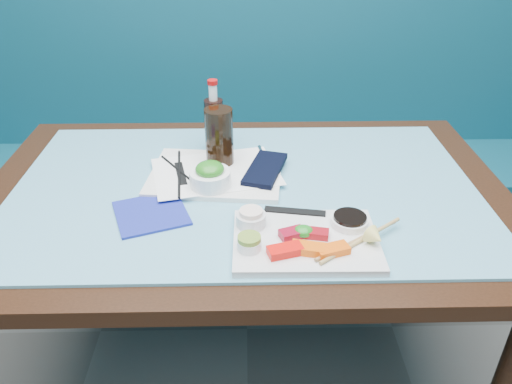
{
  "coord_description": "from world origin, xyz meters",
  "views": [
    {
      "loc": [
        0.0,
        0.31,
        1.43
      ],
      "look_at": [
        0.03,
        1.35,
        0.8
      ],
      "focal_mm": 35.0,
      "sensor_mm": 36.0,
      "label": 1
    }
  ],
  "objects_px": {
    "booth_bench": "(245,165)",
    "blue_napkin": "(151,213)",
    "sashimi_plate": "(306,241)",
    "cola_bottle_body": "(214,125)",
    "serving_tray": "(216,174)",
    "seaweed_bowl": "(210,179)",
    "dining_table": "(245,215)",
    "cola_glass": "(219,137)"
  },
  "relations": [
    {
      "from": "booth_bench",
      "to": "blue_napkin",
      "type": "xyz_separation_m",
      "value": [
        -0.23,
        -0.97,
        0.39
      ]
    },
    {
      "from": "sashimi_plate",
      "to": "blue_napkin",
      "type": "height_order",
      "value": "sashimi_plate"
    },
    {
      "from": "cola_bottle_body",
      "to": "booth_bench",
      "type": "bearing_deg",
      "value": 81.75
    },
    {
      "from": "serving_tray",
      "to": "seaweed_bowl",
      "type": "distance_m",
      "value": 0.08
    },
    {
      "from": "sashimi_plate",
      "to": "cola_bottle_body",
      "type": "relative_size",
      "value": 2.04
    },
    {
      "from": "cola_bottle_body",
      "to": "dining_table",
      "type": "bearing_deg",
      "value": -68.64
    },
    {
      "from": "cola_bottle_body",
      "to": "blue_napkin",
      "type": "xyz_separation_m",
      "value": [
        -0.14,
        -0.36,
        -0.07
      ]
    },
    {
      "from": "dining_table",
      "to": "serving_tray",
      "type": "height_order",
      "value": "serving_tray"
    },
    {
      "from": "blue_napkin",
      "to": "cola_glass",
      "type": "bearing_deg",
      "value": 56.71
    },
    {
      "from": "serving_tray",
      "to": "cola_bottle_body",
      "type": "xyz_separation_m",
      "value": [
        -0.01,
        0.17,
        0.07
      ]
    },
    {
      "from": "booth_bench",
      "to": "seaweed_bowl",
      "type": "height_order",
      "value": "booth_bench"
    },
    {
      "from": "cola_glass",
      "to": "cola_bottle_body",
      "type": "height_order",
      "value": "cola_glass"
    },
    {
      "from": "sashimi_plate",
      "to": "cola_bottle_body",
      "type": "distance_m",
      "value": 0.54
    },
    {
      "from": "dining_table",
      "to": "blue_napkin",
      "type": "height_order",
      "value": "blue_napkin"
    },
    {
      "from": "dining_table",
      "to": "cola_glass",
      "type": "bearing_deg",
      "value": 121.61
    },
    {
      "from": "dining_table",
      "to": "seaweed_bowl",
      "type": "xyz_separation_m",
      "value": [
        -0.09,
        -0.02,
        0.13
      ]
    },
    {
      "from": "dining_table",
      "to": "cola_bottle_body",
      "type": "bearing_deg",
      "value": 111.36
    },
    {
      "from": "booth_bench",
      "to": "serving_tray",
      "type": "bearing_deg",
      "value": -95.79
    },
    {
      "from": "seaweed_bowl",
      "to": "cola_glass",
      "type": "relative_size",
      "value": 0.67
    },
    {
      "from": "seaweed_bowl",
      "to": "cola_glass",
      "type": "height_order",
      "value": "cola_glass"
    },
    {
      "from": "dining_table",
      "to": "blue_napkin",
      "type": "distance_m",
      "value": 0.28
    },
    {
      "from": "serving_tray",
      "to": "seaweed_bowl",
      "type": "relative_size",
      "value": 3.3
    },
    {
      "from": "dining_table",
      "to": "cola_bottle_body",
      "type": "xyz_separation_m",
      "value": [
        -0.09,
        0.23,
        0.17
      ]
    },
    {
      "from": "serving_tray",
      "to": "cola_bottle_body",
      "type": "bearing_deg",
      "value": 99.14
    },
    {
      "from": "sashimi_plate",
      "to": "blue_napkin",
      "type": "xyz_separation_m",
      "value": [
        -0.36,
        0.13,
        -0.0
      ]
    },
    {
      "from": "booth_bench",
      "to": "cola_bottle_body",
      "type": "distance_m",
      "value": 0.77
    },
    {
      "from": "cola_glass",
      "to": "cola_bottle_body",
      "type": "bearing_deg",
      "value": 99.67
    },
    {
      "from": "serving_tray",
      "to": "seaweed_bowl",
      "type": "height_order",
      "value": "seaweed_bowl"
    },
    {
      "from": "sashimi_plate",
      "to": "dining_table",
      "type": "bearing_deg",
      "value": 118.31
    },
    {
      "from": "sashimi_plate",
      "to": "serving_tray",
      "type": "bearing_deg",
      "value": 124.91
    },
    {
      "from": "booth_bench",
      "to": "dining_table",
      "type": "bearing_deg",
      "value": -90.0
    },
    {
      "from": "booth_bench",
      "to": "cola_bottle_body",
      "type": "relative_size",
      "value": 19.22
    },
    {
      "from": "booth_bench",
      "to": "blue_napkin",
      "type": "relative_size",
      "value": 18.27
    },
    {
      "from": "seaweed_bowl",
      "to": "blue_napkin",
      "type": "relative_size",
      "value": 0.65
    },
    {
      "from": "sashimi_plate",
      "to": "cola_bottle_body",
      "type": "bearing_deg",
      "value": 115.46
    },
    {
      "from": "booth_bench",
      "to": "serving_tray",
      "type": "distance_m",
      "value": 0.88
    },
    {
      "from": "dining_table",
      "to": "cola_bottle_body",
      "type": "relative_size",
      "value": 8.97
    },
    {
      "from": "serving_tray",
      "to": "booth_bench",
      "type": "bearing_deg",
      "value": 90.14
    },
    {
      "from": "sashimi_plate",
      "to": "serving_tray",
      "type": "relative_size",
      "value": 0.9
    },
    {
      "from": "sashimi_plate",
      "to": "seaweed_bowl",
      "type": "height_order",
      "value": "seaweed_bowl"
    },
    {
      "from": "seaweed_bowl",
      "to": "dining_table",
      "type": "bearing_deg",
      "value": 11.08
    },
    {
      "from": "seaweed_bowl",
      "to": "serving_tray",
      "type": "bearing_deg",
      "value": 82.41
    }
  ]
}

